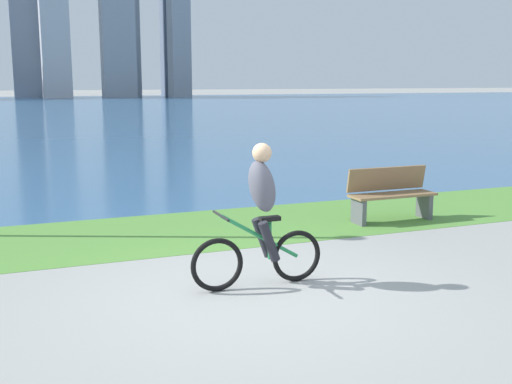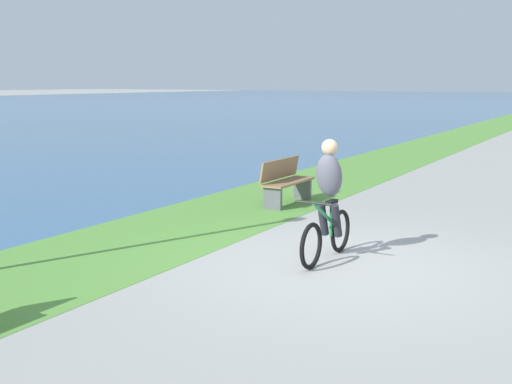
% 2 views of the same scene
% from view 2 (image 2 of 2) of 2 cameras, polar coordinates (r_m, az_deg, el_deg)
% --- Properties ---
extents(ground_plane, '(300.00, 300.00, 0.00)m').
position_cam_2_polar(ground_plane, '(8.68, 7.20, -6.44)').
color(ground_plane, '#9E9E99').
extents(grass_strip_bayside, '(120.00, 2.70, 0.01)m').
position_cam_2_polar(grass_strip_bayside, '(10.27, -9.26, -3.92)').
color(grass_strip_bayside, '#59933D').
rests_on(grass_strip_bayside, ground).
extents(cyclist_lead, '(1.60, 0.52, 1.65)m').
position_cam_2_polar(cyclist_lead, '(8.75, 6.42, -0.71)').
color(cyclist_lead, black).
rests_on(cyclist_lead, ground).
extents(bench_near_path, '(1.50, 0.47, 0.90)m').
position_cam_2_polar(bench_near_path, '(12.77, 2.65, 0.92)').
color(bench_near_path, olive).
rests_on(bench_near_path, ground).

